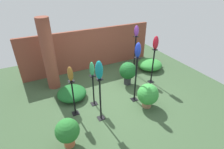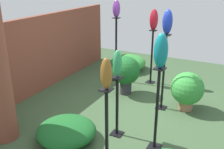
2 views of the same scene
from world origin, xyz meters
name	(u,v)px [view 1 (image 1 of 2)]	position (x,y,z in m)	size (l,w,h in m)	color
ground_plane	(115,95)	(0.00, 0.00, 0.00)	(8.00, 8.00, 0.00)	#385133
brick_wall_back	(90,49)	(0.00, 2.33, 0.86)	(5.60, 0.12, 1.72)	brown
brick_pillar	(49,55)	(-1.74, 1.51, 1.25)	(0.42, 0.42, 2.50)	brown
pedestal_jade	(93,92)	(-0.81, -0.10, 0.48)	(0.20, 0.20, 1.05)	black
pedestal_ruby	(152,68)	(1.65, 0.17, 0.61)	(0.20, 0.20, 1.33)	black
pedestal_bronze	(74,99)	(-1.47, -0.27, 0.52)	(0.20, 0.20, 1.14)	black
pedestal_teal	(100,101)	(-0.87, -0.79, 0.61)	(0.20, 0.20, 1.33)	black
pedestal_violet	(135,57)	(1.41, 1.03, 0.74)	(0.20, 0.20, 1.60)	black
pedestal_cobalt	(135,82)	(0.46, -0.49, 0.71)	(0.20, 0.20, 1.52)	black
art_vase_jade	(92,69)	(-0.81, -0.10, 1.27)	(0.14, 0.15, 0.44)	#2D9356
art_vase_ruby	(156,43)	(1.65, 0.17, 1.58)	(0.19, 0.20, 0.49)	maroon
art_vase_bronze	(70,74)	(-1.47, -0.27, 1.36)	(0.15, 0.16, 0.43)	brown
art_vase_teal	(99,70)	(-0.87, -0.79, 1.58)	(0.20, 0.20, 0.50)	#0F727A
art_vase_violet	(136,31)	(1.41, 1.03, 1.80)	(0.17, 0.18, 0.41)	#6B2D8C
art_vase_cobalt	(138,50)	(0.46, -0.49, 1.75)	(0.17, 0.19, 0.46)	#192D9E
potted_plant_back_center	(128,71)	(0.76, 0.45, 0.53)	(0.63, 0.63, 0.88)	#2D2D33
potted_plant_walkway_edge	(148,95)	(0.63, -0.94, 0.44)	(0.65, 0.65, 0.78)	#936B4C
potted_plant_front_left	(68,131)	(-1.91, -1.28, 0.45)	(0.57, 0.57, 0.77)	#B25B38
foliage_bed_east	(72,93)	(-1.34, 0.55, 0.17)	(0.96, 0.98, 0.34)	#195923
foliage_bed_west	(150,64)	(2.26, 1.07, 0.21)	(1.05, 1.00, 0.42)	#338C38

